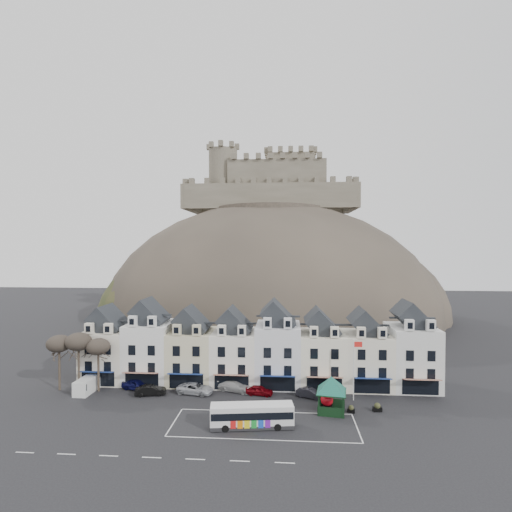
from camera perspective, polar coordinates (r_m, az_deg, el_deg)
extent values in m
plane|color=black|center=(51.00, -1.36, -23.47)|extent=(300.00, 300.00, 0.00)
cube|color=silver|center=(52.00, 1.17, -22.96)|extent=(22.00, 7.50, 0.01)
cube|color=white|center=(70.38, -20.20, -13.01)|extent=(6.80, 8.00, 8.00)
cube|color=black|center=(69.27, -20.24, -8.84)|extent=(6.80, 5.76, 2.80)
cube|color=white|center=(66.77, -22.72, -9.52)|extent=(1.20, 0.80, 1.60)
cube|color=white|center=(65.49, -20.35, -9.71)|extent=(1.20, 0.80, 1.60)
cube|color=black|center=(67.61, -21.64, -16.01)|extent=(5.10, 0.06, 2.20)
cube|color=navy|center=(66.66, -21.91, -15.10)|extent=(5.10, 1.29, 0.43)
cube|color=white|center=(67.78, -14.82, -13.01)|extent=(6.80, 8.00, 9.20)
cube|color=black|center=(66.57, -14.85, -8.17)|extent=(6.80, 5.76, 2.80)
cube|color=white|center=(63.80, -17.21, -8.88)|extent=(1.20, 0.80, 1.60)
cube|color=white|center=(62.79, -14.63, -9.03)|extent=(1.20, 0.80, 1.60)
cube|color=black|center=(65.06, -16.01, -16.67)|extent=(5.10, 0.06, 2.20)
cube|color=maroon|center=(64.07, -16.23, -15.74)|extent=(5.10, 1.29, 0.43)
cube|color=beige|center=(66.10, -9.07, -13.89)|extent=(6.80, 8.00, 8.00)
cube|color=black|center=(64.91, -9.09, -9.46)|extent=(6.80, 5.76, 2.80)
cube|color=beige|center=(61.92, -11.23, -10.30)|extent=(1.20, 0.80, 1.60)
cube|color=beige|center=(61.20, -8.49, -10.42)|extent=(1.20, 0.80, 1.60)
cube|color=black|center=(63.14, -9.93, -17.20)|extent=(5.10, 0.06, 2.20)
cube|color=navy|center=(62.12, -10.10, -16.26)|extent=(5.10, 1.29, 0.43)
cube|color=white|center=(64.92, -3.03, -14.16)|extent=(6.80, 8.00, 8.00)
cube|color=black|center=(63.72, -3.04, -9.66)|extent=(6.80, 5.76, 2.80)
cube|color=white|center=(60.49, -4.90, -10.55)|extent=(1.20, 0.80, 1.60)
cube|color=white|center=(60.10, -2.04, -10.63)|extent=(1.20, 0.80, 1.60)
cube|color=black|center=(61.92, -3.52, -17.57)|extent=(5.10, 0.06, 2.20)
cube|color=maroon|center=(60.87, -3.61, -16.62)|extent=(5.10, 1.29, 0.43)
cube|color=white|center=(64.29, 3.17, -13.77)|extent=(6.80, 8.00, 9.20)
cube|color=black|center=(63.01, 3.18, -8.67)|extent=(6.80, 5.76, 2.80)
cube|color=white|center=(59.58, 1.66, -9.56)|extent=(1.20, 0.80, 1.60)
cube|color=white|center=(59.52, 4.57, -9.57)|extent=(1.20, 0.80, 1.60)
cube|color=black|center=(61.42, 3.09, -17.73)|extent=(5.10, 0.06, 2.20)
cube|color=navy|center=(60.37, 3.08, -16.77)|extent=(5.10, 1.29, 0.43)
cube|color=white|center=(64.69, 9.39, -14.24)|extent=(6.80, 8.00, 8.00)
cube|color=black|center=(63.48, 9.41, -9.72)|extent=(6.80, 5.76, 2.80)
cube|color=white|center=(59.91, 8.28, -10.68)|extent=(1.20, 0.80, 1.60)
cube|color=white|center=(60.19, 11.17, -10.64)|extent=(1.20, 0.80, 1.60)
cube|color=black|center=(61.67, 9.74, -17.67)|extent=(5.10, 0.06, 2.20)
cube|color=maroon|center=(60.63, 9.81, -16.71)|extent=(5.10, 1.29, 0.43)
cube|color=white|center=(65.64, 15.50, -14.04)|extent=(6.80, 8.00, 8.00)
cube|color=black|center=(64.45, 15.53, -9.58)|extent=(6.80, 5.76, 2.80)
cube|color=white|center=(60.77, 14.80, -10.54)|extent=(1.20, 0.80, 1.60)
cube|color=white|center=(61.38, 17.59, -10.44)|extent=(1.20, 0.80, 1.60)
cube|color=black|center=(62.67, 16.24, -17.39)|extent=(5.10, 0.06, 2.20)
cube|color=navy|center=(61.64, 16.38, -16.44)|extent=(5.10, 1.29, 0.43)
cube|color=white|center=(67.12, 21.36, -13.21)|extent=(6.80, 8.00, 9.20)
cube|color=black|center=(65.89, 21.41, -8.32)|extent=(6.80, 5.76, 2.80)
cube|color=white|center=(62.13, 21.06, -9.20)|extent=(1.20, 0.80, 1.60)
cube|color=white|center=(63.05, 23.70, -9.07)|extent=(1.20, 0.80, 1.60)
cube|color=black|center=(64.37, 22.43, -16.93)|extent=(5.10, 0.06, 2.20)
cube|color=maroon|center=(63.37, 22.64, -15.99)|extent=(5.10, 1.29, 0.43)
ellipsoid|color=#37312A|center=(118.08, 1.97, -9.00)|extent=(96.00, 76.00, 68.00)
ellipsoid|color=#2B371B|center=(115.19, -9.30, -9.29)|extent=(52.00, 44.00, 42.00)
ellipsoid|color=#37312A|center=(123.48, 13.38, -8.58)|extent=(56.00, 48.00, 46.00)
ellipsoid|color=#2B371B|center=(104.60, -0.56, -10.37)|extent=(40.00, 28.00, 28.00)
ellipsoid|color=#37312A|center=(106.36, 7.19, -10.19)|extent=(36.00, 28.00, 24.00)
cylinder|color=#37312A|center=(116.48, 1.99, 6.17)|extent=(30.00, 30.00, 3.00)
cube|color=brown|center=(112.97, 1.91, 8.61)|extent=(48.00, 2.20, 7.00)
cube|color=brown|center=(132.82, 2.26, 7.54)|extent=(48.00, 2.20, 7.00)
cube|color=brown|center=(126.07, -8.97, 7.85)|extent=(2.20, 22.00, 7.00)
cube|color=brown|center=(124.35, 13.33, 7.92)|extent=(2.20, 22.00, 7.00)
cube|color=brown|center=(123.58, 3.04, 10.57)|extent=(28.00, 18.00, 10.00)
cube|color=brown|center=(125.78, 4.92, 11.10)|extent=(14.00, 12.00, 13.00)
cylinder|color=brown|center=(121.03, -4.73, 10.76)|extent=(8.40, 8.40, 18.00)
cylinder|color=silver|center=(127.59, 4.93, 15.09)|extent=(0.16, 0.16, 5.00)
cylinder|color=#3B2E26|center=(68.29, -26.27, -14.51)|extent=(0.32, 0.32, 5.74)
ellipsoid|color=#383028|center=(67.29, -26.31, -11.15)|extent=(3.61, 3.61, 2.54)
cylinder|color=#3B2E26|center=(66.83, -23.98, -14.71)|extent=(0.32, 0.32, 6.02)
ellipsoid|color=#383028|center=(65.77, -24.02, -11.11)|extent=(3.78, 3.78, 2.67)
cylinder|color=#3B2E26|center=(65.60, -21.58, -15.26)|extent=(0.32, 0.32, 5.46)
ellipsoid|color=#383028|center=(64.59, -21.62, -11.94)|extent=(3.43, 3.43, 2.42)
cube|color=#262628|center=(51.25, -0.58, -22.95)|extent=(10.01, 3.54, 0.45)
cube|color=silver|center=(50.73, -0.58, -21.62)|extent=(10.00, 3.50, 2.24)
cube|color=black|center=(50.68, -0.58, -21.49)|extent=(9.81, 3.54, 0.85)
cube|color=silver|center=(50.34, -0.58, -20.55)|extent=(9.79, 3.38, 0.22)
cube|color=orange|center=(50.85, 5.26, -20.51)|extent=(0.19, 1.07, 0.25)
cylinder|color=black|center=(50.52, 3.10, -23.22)|extent=(0.88, 0.39, 0.85)
cylinder|color=black|center=(52.34, 2.84, -22.31)|extent=(0.88, 0.39, 0.85)
cylinder|color=black|center=(50.26, -4.41, -23.36)|extent=(0.88, 0.39, 0.85)
cylinder|color=black|center=(52.09, -4.36, -22.43)|extent=(0.88, 0.39, 0.85)
cube|color=black|center=(57.09, 9.19, -19.23)|extent=(0.19, 0.19, 2.67)
cube|color=black|center=(56.97, 12.39, -19.29)|extent=(0.19, 0.19, 2.67)
cube|color=black|center=(54.29, 8.95, -20.35)|extent=(0.19, 0.19, 2.67)
cube|color=black|center=(54.17, 12.33, -20.42)|extent=(0.19, 0.19, 2.67)
cube|color=black|center=(55.14, 10.72, -18.52)|extent=(4.21, 4.21, 0.13)
cone|color=#145948|center=(54.80, 10.73, -17.54)|extent=(7.27, 7.27, 2.00)
cube|color=black|center=(56.96, 10.08, -20.44)|extent=(1.68, 1.68, 0.53)
sphere|color=#B80A15|center=(56.61, 10.09, -19.56)|extent=(1.64, 1.64, 1.64)
cylinder|color=silver|center=(59.15, 13.77, -15.55)|extent=(0.13, 0.13, 8.46)
cube|color=red|center=(58.31, 14.37, -12.14)|extent=(1.16, 0.07, 0.74)
cube|color=white|center=(66.26, -22.99, -16.62)|extent=(2.13, 4.65, 2.10)
cube|color=black|center=(66.13, -23.00, -16.29)|extent=(1.90, 0.14, 0.90)
cube|color=black|center=(57.59, 16.95, -20.21)|extent=(1.17, 0.66, 0.56)
sphere|color=#2B371B|center=(57.42, 16.95, -19.80)|extent=(0.79, 0.79, 0.79)
cube|color=black|center=(56.46, 13.43, -20.69)|extent=(1.05, 0.73, 0.48)
sphere|color=#2B371B|center=(56.31, 13.43, -20.33)|extent=(0.67, 0.67, 0.67)
imported|color=#0B0C3A|center=(65.07, -16.76, -17.18)|extent=(4.78, 3.01, 1.52)
imported|color=black|center=(62.35, -14.83, -18.05)|extent=(4.58, 2.43, 1.44)
imported|color=#B3B5BB|center=(61.69, -8.67, -18.21)|extent=(5.58, 3.34, 1.47)
imported|color=#BDBDBD|center=(62.05, -2.99, -18.04)|extent=(5.76, 3.75, 1.55)
imported|color=#65050C|center=(60.57, 0.47, -18.64)|extent=(4.16, 2.21, 1.35)
imported|color=black|center=(60.00, 7.80, -18.86)|extent=(4.28, 2.98, 1.34)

